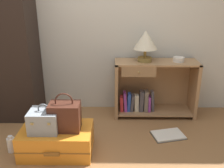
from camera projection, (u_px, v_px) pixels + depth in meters
name	position (u px, v px, depth m)	size (l,w,h in m)	color
back_wall	(93.00, 9.00, 3.07)	(6.40, 0.10, 2.60)	beige
bookshelf	(151.00, 89.00, 3.18)	(1.01, 0.36, 0.71)	#A37A51
table_lamp	(146.00, 41.00, 2.95)	(0.28, 0.28, 0.37)	olive
bowl	(179.00, 59.00, 3.01)	(0.13, 0.13, 0.06)	silver
suitcase_large	(57.00, 140.00, 2.47)	(0.70, 0.46, 0.26)	orange
train_case	(44.00, 121.00, 2.36)	(0.27, 0.25, 0.28)	#8E99A3
handbag	(65.00, 116.00, 2.37)	(0.29, 0.20, 0.38)	#472319
bottle	(11.00, 144.00, 2.49)	(0.08, 0.08, 0.18)	white
open_book_on_floor	(168.00, 135.00, 2.79)	(0.40, 0.32, 0.02)	white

